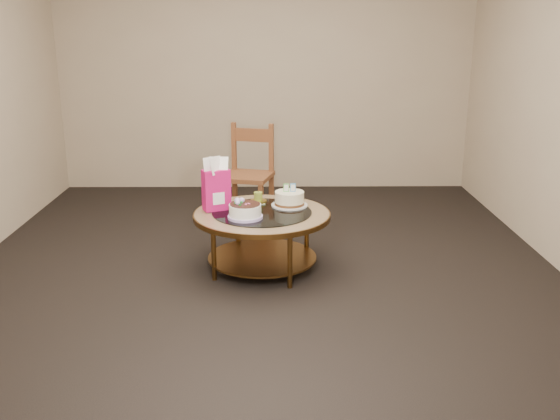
{
  "coord_description": "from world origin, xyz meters",
  "views": [
    {
      "loc": [
        0.09,
        -4.42,
        1.8
      ],
      "look_at": [
        0.13,
        0.02,
        0.47
      ],
      "focal_mm": 40.0,
      "sensor_mm": 36.0,
      "label": 1
    }
  ],
  "objects_px": {
    "gift_bag": "(216,184)",
    "dining_chair": "(248,174)",
    "cream_cake": "(289,199)",
    "coffee_table": "(262,222)",
    "decorated_cake": "(245,212)"
  },
  "relations": [
    {
      "from": "cream_cake",
      "to": "dining_chair",
      "type": "relative_size",
      "value": 0.3
    },
    {
      "from": "dining_chair",
      "to": "decorated_cake",
      "type": "bearing_deg",
      "value": -74.08
    },
    {
      "from": "decorated_cake",
      "to": "cream_cake",
      "type": "height_order",
      "value": "cream_cake"
    },
    {
      "from": "coffee_table",
      "to": "dining_chair",
      "type": "bearing_deg",
      "value": 97.02
    },
    {
      "from": "gift_bag",
      "to": "dining_chair",
      "type": "xyz_separation_m",
      "value": [
        0.19,
        1.11,
        -0.19
      ]
    },
    {
      "from": "gift_bag",
      "to": "dining_chair",
      "type": "relative_size",
      "value": 0.43
    },
    {
      "from": "gift_bag",
      "to": "coffee_table",
      "type": "bearing_deg",
      "value": -33.81
    },
    {
      "from": "coffee_table",
      "to": "decorated_cake",
      "type": "bearing_deg",
      "value": -127.54
    },
    {
      "from": "cream_cake",
      "to": "gift_bag",
      "type": "xyz_separation_m",
      "value": [
        -0.55,
        -0.09,
        0.14
      ]
    },
    {
      "from": "decorated_cake",
      "to": "dining_chair",
      "type": "xyz_separation_m",
      "value": [
        -0.03,
        1.32,
        -0.04
      ]
    },
    {
      "from": "coffee_table",
      "to": "decorated_cake",
      "type": "xyz_separation_m",
      "value": [
        -0.12,
        -0.15,
        0.13
      ]
    },
    {
      "from": "dining_chair",
      "to": "gift_bag",
      "type": "bearing_deg",
      "value": -85.19
    },
    {
      "from": "coffee_table",
      "to": "dining_chair",
      "type": "relative_size",
      "value": 1.12
    },
    {
      "from": "cream_cake",
      "to": "coffee_table",
      "type": "bearing_deg",
      "value": -149.01
    },
    {
      "from": "coffee_table",
      "to": "cream_cake",
      "type": "height_order",
      "value": "cream_cake"
    }
  ]
}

